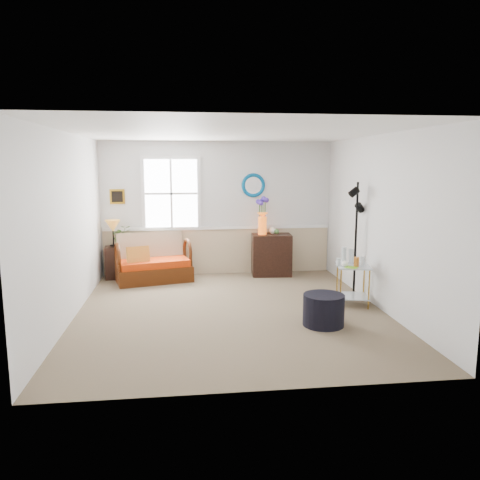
{
  "coord_description": "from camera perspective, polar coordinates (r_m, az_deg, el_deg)",
  "views": [
    {
      "loc": [
        -0.67,
        -6.66,
        2.16
      ],
      "look_at": [
        0.17,
        0.26,
        1.03
      ],
      "focal_mm": 35.0,
      "sensor_mm": 36.0,
      "label": 1
    }
  ],
  "objects": [
    {
      "name": "lamp_stand",
      "position": [
        9.23,
        -15.02,
        -2.66
      ],
      "size": [
        0.38,
        0.38,
        0.62
      ],
      "primitive_type": null,
      "rotation": [
        0.0,
        0.0,
        0.1
      ],
      "color": "black",
      "rests_on": "floor"
    },
    {
      "name": "flower_vase",
      "position": [
        9.05,
        2.75,
        2.92
      ],
      "size": [
        0.22,
        0.22,
        0.71
      ],
      "primitive_type": null,
      "rotation": [
        0.0,
        0.0,
        0.06
      ],
      "color": "#E75911",
      "rests_on": "cabinet"
    },
    {
      "name": "mirror",
      "position": [
        9.25,
        1.63,
        6.69
      ],
      "size": [
        0.47,
        0.07,
        0.47
      ],
      "primitive_type": "torus",
      "rotation": [
        1.57,
        0.0,
        0.0
      ],
      "color": "#03749F",
      "rests_on": "walls"
    },
    {
      "name": "floor_lamp",
      "position": [
        7.82,
        13.92,
        -0.01
      ],
      "size": [
        0.32,
        0.32,
        1.88
      ],
      "primitive_type": null,
      "rotation": [
        0.0,
        0.0,
        0.2
      ],
      "color": "black",
      "rests_on": "floor"
    },
    {
      "name": "throw_pillow",
      "position": [
        8.66,
        -12.29,
        -2.09
      ],
      "size": [
        0.42,
        0.24,
        0.41
      ],
      "primitive_type": null,
      "rotation": [
        0.0,
        0.0,
        0.36
      ],
      "color": "#CC4B0F",
      "rests_on": "loveseat"
    },
    {
      "name": "side_table",
      "position": [
        7.45,
        13.56,
        -5.39
      ],
      "size": [
        0.58,
        0.58,
        0.63
      ],
      "primitive_type": null,
      "rotation": [
        0.0,
        0.0,
        -0.2
      ],
      "color": "#AF8329",
      "rests_on": "floor"
    },
    {
      "name": "floor",
      "position": [
        7.03,
        -1.11,
        -8.67
      ],
      "size": [
        4.5,
        5.0,
        0.01
      ],
      "primitive_type": "cube",
      "color": "brown",
      "rests_on": "ground"
    },
    {
      "name": "wainscot",
      "position": [
        9.32,
        -2.67,
        -1.35
      ],
      "size": [
        4.46,
        0.02,
        0.9
      ],
      "primitive_type": "cube",
      "color": "tan",
      "rests_on": "walls"
    },
    {
      "name": "ottoman",
      "position": [
        6.48,
        10.15,
        -8.39
      ],
      "size": [
        0.61,
        0.61,
        0.43
      ],
      "primitive_type": "cylinder",
      "rotation": [
        0.0,
        0.0,
        -0.11
      ],
      "color": "black",
      "rests_on": "floor"
    },
    {
      "name": "cabinet",
      "position": [
        9.19,
        3.85,
        -1.79
      ],
      "size": [
        0.79,
        0.54,
        0.81
      ],
      "primitive_type": null,
      "rotation": [
        0.0,
        0.0,
        -0.07
      ],
      "color": "black",
      "rests_on": "floor"
    },
    {
      "name": "tabletop_items",
      "position": [
        7.35,
        13.31,
        -2.05
      ],
      "size": [
        0.59,
        0.59,
        0.25
      ],
      "primitive_type": null,
      "rotation": [
        0.0,
        0.0,
        -0.58
      ],
      "color": "silver",
      "rests_on": "side_table"
    },
    {
      "name": "picture",
      "position": [
        9.24,
        -14.73,
        5.14
      ],
      "size": [
        0.28,
        0.03,
        0.28
      ],
      "primitive_type": "cube",
      "color": "#AF7A18",
      "rests_on": "walls"
    },
    {
      "name": "walls",
      "position": [
        6.74,
        -1.15,
        1.9
      ],
      "size": [
        4.51,
        5.01,
        2.6
      ],
      "color": "silver",
      "rests_on": "floor"
    },
    {
      "name": "table_lamp",
      "position": [
        9.11,
        -15.21,
        0.77
      ],
      "size": [
        0.35,
        0.35,
        0.51
      ],
      "primitive_type": null,
      "rotation": [
        0.0,
        0.0,
        0.27
      ],
      "color": "#C07B2A",
      "rests_on": "lamp_stand"
    },
    {
      "name": "loveseat",
      "position": [
        8.84,
        -10.51,
        -2.13
      ],
      "size": [
        1.5,
        1.07,
        0.88
      ],
      "primitive_type": null,
      "rotation": [
        0.0,
        0.0,
        0.25
      ],
      "color": "#491E07",
      "rests_on": "floor"
    },
    {
      "name": "ceiling",
      "position": [
        6.7,
        -1.18,
        12.99
      ],
      "size": [
        4.5,
        5.0,
        0.01
      ],
      "primitive_type": "cube",
      "color": "white",
      "rests_on": "walls"
    },
    {
      "name": "potted_plant",
      "position": [
        9.16,
        -14.27,
        0.23
      ],
      "size": [
        0.49,
        0.51,
        0.31
      ],
      "primitive_type": "imported",
      "rotation": [
        0.0,
        0.0,
        0.39
      ],
      "color": "#3E642F",
      "rests_on": "lamp_stand"
    },
    {
      "name": "chair_rail",
      "position": [
        9.23,
        -2.69,
        1.5
      ],
      "size": [
        4.46,
        0.04,
        0.06
      ],
      "primitive_type": "cube",
      "color": "white",
      "rests_on": "walls"
    },
    {
      "name": "window",
      "position": [
        9.15,
        -8.38,
        5.62
      ],
      "size": [
        1.14,
        0.06,
        1.44
      ],
      "primitive_type": null,
      "color": "white",
      "rests_on": "walls"
    }
  ]
}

